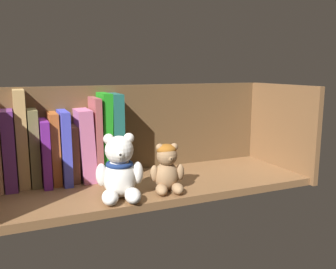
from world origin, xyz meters
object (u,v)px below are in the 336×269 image
(book_3, at_px, (34,147))
(book_10, at_px, (103,135))
(book_4, at_px, (44,151))
(book_8, at_px, (84,144))
(teddy_bear_larger, at_px, (120,171))
(book_9, at_px, (95,138))
(book_5, at_px, (54,148))
(book_6, at_px, (64,146))
(book_7, at_px, (73,153))
(teddy_bear_smaller, at_px, (167,169))
(book_11, at_px, (114,135))
(book_2, at_px, (21,139))
(book_1, at_px, (9,149))

(book_3, xyz_separation_m, book_10, (0.18, 0.00, 0.02))
(book_4, height_order, book_8, book_8)
(teddy_bear_larger, bearing_deg, book_4, 128.07)
(teddy_bear_larger, bearing_deg, book_9, 94.75)
(book_5, bearing_deg, book_4, 180.00)
(book_5, height_order, book_6, book_6)
(book_7, xyz_separation_m, book_9, (0.06, 0.00, 0.04))
(book_9, distance_m, teddy_bear_smaller, 0.24)
(book_9, relative_size, teddy_bear_smaller, 1.88)
(book_4, bearing_deg, book_5, 0.00)
(book_11, height_order, teddy_bear_smaller, book_11)
(book_2, height_order, book_8, book_2)
(teddy_bear_larger, xyz_separation_m, teddy_bear_smaller, (0.12, 0.00, -0.01))
(teddy_bear_larger, relative_size, teddy_bear_smaller, 1.29)
(book_4, distance_m, teddy_bear_larger, 0.24)
(book_4, distance_m, book_7, 0.07)
(book_6, bearing_deg, book_4, 180.00)
(book_9, xyz_separation_m, book_10, (0.02, 0.00, 0.01))
(teddy_bear_smaller, bearing_deg, book_4, 145.72)
(book_4, distance_m, book_8, 0.10)
(book_4, xyz_separation_m, book_5, (0.02, 0.00, 0.01))
(book_2, relative_size, book_7, 1.65)
(book_1, xyz_separation_m, book_10, (0.24, 0.00, 0.02))
(book_4, xyz_separation_m, book_7, (0.07, 0.00, -0.01))
(book_5, relative_size, book_8, 0.97)
(book_1, xyz_separation_m, book_4, (0.08, 0.00, -0.01))
(book_11, xyz_separation_m, teddy_bear_larger, (-0.04, -0.19, -0.05))
(book_3, distance_m, book_11, 0.21)
(book_9, relative_size, book_11, 0.96)
(book_9, bearing_deg, book_7, 180.00)
(book_4, distance_m, book_6, 0.05)
(book_1, bearing_deg, book_3, 0.00)
(book_6, xyz_separation_m, book_11, (0.14, 0.00, 0.02))
(book_1, relative_size, book_6, 1.04)
(book_4, height_order, book_10, book_10)
(book_3, bearing_deg, book_9, 0.00)
(book_2, distance_m, book_8, 0.16)
(book_7, relative_size, teddy_bear_larger, 0.98)
(book_10, bearing_deg, book_4, 180.00)
(book_3, bearing_deg, book_4, 0.00)
(book_7, height_order, book_9, book_9)
(book_2, distance_m, book_5, 0.08)
(book_10, distance_m, book_11, 0.03)
(book_3, relative_size, book_8, 1.03)
(book_2, bearing_deg, book_1, 180.00)
(book_3, height_order, book_11, book_11)
(teddy_bear_smaller, bearing_deg, book_8, 132.18)
(book_4, relative_size, book_9, 0.77)
(book_5, distance_m, teddy_bear_smaller, 0.31)
(book_10, distance_m, teddy_bear_larger, 0.20)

